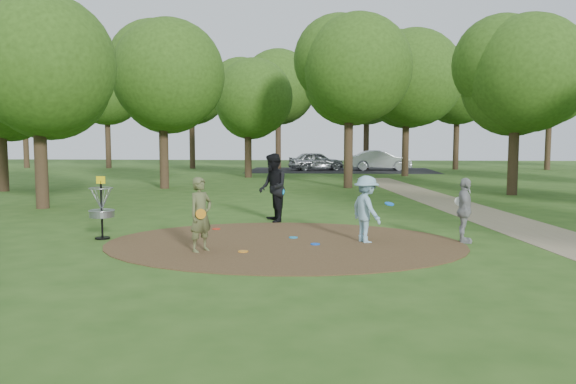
{
  "coord_description": "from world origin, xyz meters",
  "views": [
    {
      "loc": [
        1.01,
        -12.92,
        2.46
      ],
      "look_at": [
        0.0,
        1.2,
        1.1
      ],
      "focal_mm": 35.0,
      "sensor_mm": 36.0,
      "label": 1
    }
  ],
  "objects": [
    {
      "name": "player_observer_with_disc",
      "position": [
        -1.72,
        -1.09,
        0.81
      ],
      "size": [
        0.66,
        0.71,
        1.63
      ],
      "color": "#555B35",
      "rests_on": "ground"
    },
    {
      "name": "player_throwing_with_disc",
      "position": [
        1.92,
        0.25,
        0.79
      ],
      "size": [
        1.19,
        1.18,
        1.59
      ],
      "color": "#8AB8CE",
      "rests_on": "ground"
    },
    {
      "name": "dirt_clearing",
      "position": [
        0.0,
        0.0,
        0.01
      ],
      "size": [
        8.4,
        8.4,
        0.02
      ],
      "primitive_type": "cylinder",
      "color": "#47301C",
      "rests_on": "ground"
    },
    {
      "name": "footpath",
      "position": [
        6.5,
        2.0,
        0.01
      ],
      "size": [
        7.55,
        39.89,
        0.01
      ],
      "primitive_type": "cube",
      "rotation": [
        0.0,
        0.0,
        0.14
      ],
      "color": "#8C7A5B",
      "rests_on": "ground"
    },
    {
      "name": "disc_ground_orange",
      "position": [
        -0.81,
        -1.11,
        0.03
      ],
      "size": [
        0.22,
        0.22,
        0.02
      ],
      "primitive_type": "cylinder",
      "color": "orange",
      "rests_on": "dirt_clearing"
    },
    {
      "name": "player_waiting_with_disc",
      "position": [
        4.23,
        0.44,
        0.77
      ],
      "size": [
        0.51,
        0.95,
        1.54
      ],
      "color": "#98989A",
      "rests_on": "ground"
    },
    {
      "name": "player_walking_with_disc",
      "position": [
        -0.6,
        3.38,
        1.01
      ],
      "size": [
        1.03,
        1.17,
        2.02
      ],
      "color": "black",
      "rests_on": "ground"
    },
    {
      "name": "disc_ground_red",
      "position": [
        -1.98,
        1.84,
        0.03
      ],
      "size": [
        0.22,
        0.22,
        0.02
      ],
      "primitive_type": "cylinder",
      "color": "red",
      "rests_on": "dirt_clearing"
    },
    {
      "name": "car_right",
      "position": [
        4.96,
        30.3,
        0.76
      ],
      "size": [
        4.73,
        1.91,
        1.53
      ],
      "primitive_type": "imported",
      "rotation": [
        0.0,
        0.0,
        1.63
      ],
      "color": "#B8BCC0",
      "rests_on": "ground"
    },
    {
      "name": "car_left",
      "position": [
        0.1,
        30.01,
        0.71
      ],
      "size": [
        4.49,
        2.93,
        1.42
      ],
      "primitive_type": "imported",
      "rotation": [
        0.0,
        0.0,
        1.9
      ],
      "color": "#9FA1A6",
      "rests_on": "ground"
    },
    {
      "name": "disc_golf_basket",
      "position": [
        -4.5,
        0.3,
        0.87
      ],
      "size": [
        0.63,
        0.63,
        1.54
      ],
      "color": "black",
      "rests_on": "ground"
    },
    {
      "name": "disc_ground_cyan",
      "position": [
        0.17,
        0.67,
        0.03
      ],
      "size": [
        0.22,
        0.22,
        0.02
      ],
      "primitive_type": "cylinder",
      "color": "#1889C0",
      "rests_on": "dirt_clearing"
    },
    {
      "name": "ground",
      "position": [
        0.0,
        0.0,
        0.0
      ],
      "size": [
        100.0,
        100.0,
        0.0
      ],
      "primitive_type": "plane",
      "color": "#2D5119",
      "rests_on": "ground"
    },
    {
      "name": "disc_ground_blue",
      "position": [
        0.73,
        -0.15,
        0.03
      ],
      "size": [
        0.22,
        0.22,
        0.02
      ],
      "primitive_type": "cylinder",
      "color": "blue",
      "rests_on": "dirt_clearing"
    },
    {
      "name": "tree_ring",
      "position": [
        3.44,
        8.42,
        5.24
      ],
      "size": [
        37.01,
        45.72,
        9.19
      ],
      "color": "#332316",
      "rests_on": "ground"
    },
    {
      "name": "parking_lot",
      "position": [
        2.0,
        30.0,
        0.0
      ],
      "size": [
        14.0,
        8.0,
        0.01
      ],
      "primitive_type": "cube",
      "color": "black",
      "rests_on": "ground"
    }
  ]
}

